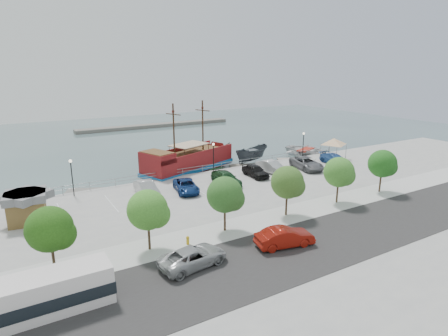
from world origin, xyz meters
TOP-DOWN VIEW (x-y plane):
  - ground at (0.00, 0.00)m, footprint 160.00×160.00m
  - land_slab at (0.00, -21.00)m, footprint 100.00×58.00m
  - street at (0.00, -16.00)m, footprint 100.00×8.00m
  - sidewalk at (0.00, -10.00)m, footprint 100.00×4.00m
  - seawall_railing at (0.00, 7.80)m, footprint 50.00×0.06m
  - far_shore at (10.00, 55.00)m, footprint 40.00×3.00m
  - pirate_ship at (-0.21, 11.95)m, footprint 17.40×10.27m
  - patrol_boat at (9.80, 11.57)m, footprint 6.88×3.60m
  - speedboat at (21.12, 11.27)m, footprint 7.52×8.69m
  - dock_west at (-14.92, 9.20)m, footprint 7.68×5.04m
  - dock_mid at (8.70, 9.20)m, footprint 7.86×4.97m
  - dock_east at (17.28, 9.20)m, footprint 6.58×4.30m
  - shed at (-22.95, 1.13)m, footprint 3.98×3.98m
  - canopy_tent at (20.29, 4.27)m, footprint 5.77×5.77m
  - street_van at (-13.11, -14.06)m, footprint 5.50×3.11m
  - street_sedan at (-5.34, -15.04)m, footprint 5.10×2.63m
  - shuttle_bus at (-22.62, -14.50)m, footprint 7.01×2.50m
  - fire_hydrant at (-12.02, -10.80)m, footprint 0.27×0.27m
  - lamp_post_left at (-18.00, 6.50)m, footprint 0.36×0.36m
  - lamp_post_mid at (0.00, 6.50)m, footprint 0.36×0.36m
  - lamp_post_right at (16.00, 6.50)m, footprint 0.36×0.36m
  - tree_a at (-21.85, -10.07)m, footprint 3.30×3.20m
  - tree_b at (-14.85, -10.07)m, footprint 3.30×3.20m
  - tree_c at (-7.85, -10.07)m, footprint 3.30×3.20m
  - tree_d at (-0.85, -10.07)m, footprint 3.30×3.20m
  - tree_e at (6.15, -10.07)m, footprint 3.30×3.20m
  - tree_f at (13.15, -10.07)m, footprint 3.30×3.20m
  - parked_car_b at (-10.85, 2.56)m, footprint 1.90×5.05m
  - parked_car_c at (-6.44, 1.48)m, footprint 3.37×5.49m
  - parked_car_d at (-0.97, 1.55)m, footprint 2.27×5.36m
  - parked_car_e at (4.09, 2.45)m, footprint 2.17×4.83m
  - parked_car_f at (7.09, 2.75)m, footprint 2.21×5.18m
  - parked_car_g at (12.60, 1.91)m, footprint 3.85×6.41m
  - parked_car_h at (18.13, 1.85)m, footprint 2.43×5.34m

SIDE VIEW (x-z plane):
  - ground at x=0.00m, z-range -1.00..-1.00m
  - dock_east at x=17.28m, z-range -1.00..-0.63m
  - dock_west at x=-14.92m, z-range -1.00..-0.57m
  - dock_mid at x=8.70m, z-range -1.00..-0.56m
  - land_slab at x=0.00m, z-range -1.20..0.00m
  - far_shore at x=10.00m, z-range -1.00..-0.20m
  - speedboat at x=21.12m, z-range -1.00..0.51m
  - street at x=0.00m, z-range -0.01..0.03m
  - sidewalk at x=0.00m, z-range -0.01..0.04m
  - patrol_boat at x=9.80m, z-range -1.00..1.53m
  - fire_hydrant at x=-12.02m, z-range 0.03..0.80m
  - seawall_railing at x=0.00m, z-range 0.03..1.03m
  - parked_car_c at x=-6.44m, z-range 0.00..1.42m
  - street_van at x=-13.11m, z-range 0.00..1.45m
  - parked_car_h at x=18.13m, z-range 0.00..1.52m
  - parked_car_d at x=-0.97m, z-range 0.00..1.54m
  - street_sedan at x=-5.34m, z-range 0.00..1.60m
  - parked_car_e at x=4.09m, z-range 0.00..1.61m
  - pirate_ship at x=-0.21m, z-range -4.60..6.22m
  - parked_car_b at x=-10.85m, z-range 0.00..1.65m
  - parked_car_f at x=7.09m, z-range 0.00..1.66m
  - parked_car_g at x=12.60m, z-range 0.00..1.67m
  - shuttle_bus at x=-22.62m, z-range -0.04..2.43m
  - shed at x=-22.95m, z-range 0.10..3.02m
  - lamp_post_left at x=-18.00m, z-range 0.80..5.08m
  - lamp_post_mid at x=0.00m, z-range 0.80..5.08m
  - lamp_post_right at x=16.00m, z-range 0.80..5.08m
  - tree_a at x=-21.85m, z-range 0.80..5.80m
  - tree_b at x=-14.85m, z-range 0.80..5.80m
  - tree_c at x=-7.85m, z-range 0.80..5.80m
  - tree_d at x=-0.85m, z-range 0.80..5.80m
  - tree_e at x=6.15m, z-range 0.80..5.80m
  - tree_f at x=13.15m, z-range 0.80..5.80m
  - canopy_tent at x=20.29m, z-range 1.41..5.21m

